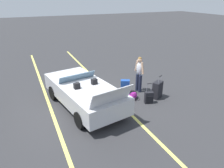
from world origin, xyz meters
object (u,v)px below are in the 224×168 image
convertible_car (82,91)px  suitcase_large_black (157,90)px  suitcase_small_carryon (149,97)px  duffel_bag (133,96)px  traveler_person (139,72)px  suitcase_medium_bright (125,86)px

convertible_car → suitcase_large_black: (-0.79, -3.14, -0.22)m
suitcase_small_carryon → duffel_bag: size_ratio=1.23×
suitcase_large_black → traveler_person: size_ratio=0.63×
convertible_car → suitcase_large_black: 3.25m
suitcase_large_black → duffel_bag: (0.30, 1.05, -0.21)m
suitcase_medium_bright → duffel_bag: size_ratio=0.89×
duffel_bag → suitcase_large_black: bearing=-105.7°
suitcase_small_carryon → suitcase_medium_bright: bearing=-145.5°
suitcase_large_black → suitcase_medium_bright: bearing=17.2°
suitcase_medium_bright → duffel_bag: bearing=-153.8°
convertible_car → suitcase_large_black: convertible_car is taller
traveler_person → suitcase_medium_bright: bearing=-19.2°
duffel_bag → convertible_car: bearing=76.7°
suitcase_medium_bright → duffel_bag: suitcase_medium_bright is taller
convertible_car → suitcase_small_carryon: (-1.05, -2.54, -0.34)m
suitcase_small_carryon → suitcase_large_black: bearing=129.7°
suitcase_medium_bright → convertible_car: bearing=123.9°
suitcase_large_black → suitcase_medium_bright: 1.46m
suitcase_medium_bright → suitcase_large_black: bearing=-107.1°
convertible_car → suitcase_medium_bright: size_ratio=7.11×
suitcase_small_carryon → traveler_person: traveler_person is taller
suitcase_small_carryon → traveler_person: (1.18, -0.21, 0.68)m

